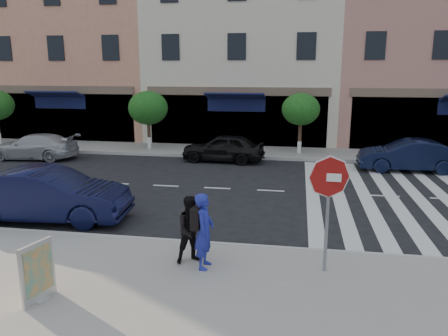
{
  "coord_description": "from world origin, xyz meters",
  "views": [
    {
      "loc": [
        2.9,
        -11.47,
        4.4
      ],
      "look_at": [
        0.71,
        1.37,
        1.4
      ],
      "focal_mm": 35.0,
      "sensor_mm": 36.0,
      "label": 1
    }
  ],
  "objects_px": {
    "car_far_right": "(408,155)",
    "walker": "(192,230)",
    "car_far_mid": "(223,148)",
    "poster_board": "(38,273)",
    "stop_sign": "(329,188)",
    "car_near_mid": "(47,195)",
    "car_far_left": "(34,147)",
    "photographer": "(204,231)"
  },
  "relations": [
    {
      "from": "stop_sign",
      "to": "walker",
      "type": "relative_size",
      "value": 1.65
    },
    {
      "from": "poster_board",
      "to": "stop_sign",
      "type": "bearing_deg",
      "value": 37.43
    },
    {
      "from": "walker",
      "to": "car_near_mid",
      "type": "distance_m",
      "value": 5.47
    },
    {
      "from": "poster_board",
      "to": "car_far_mid",
      "type": "relative_size",
      "value": 0.29
    },
    {
      "from": "walker",
      "to": "photographer",
      "type": "bearing_deg",
      "value": -64.39
    },
    {
      "from": "poster_board",
      "to": "walker",
      "type": "bearing_deg",
      "value": 56.73
    },
    {
      "from": "car_near_mid",
      "to": "car_far_right",
      "type": "bearing_deg",
      "value": -59.55
    },
    {
      "from": "car_far_mid",
      "to": "poster_board",
      "type": "bearing_deg",
      "value": -0.92
    },
    {
      "from": "poster_board",
      "to": "car_far_mid",
      "type": "xyz_separation_m",
      "value": [
        1.13,
        13.54,
        -0.04
      ]
    },
    {
      "from": "photographer",
      "to": "car_far_mid",
      "type": "xyz_separation_m",
      "value": [
        -1.6,
        11.64,
        -0.32
      ]
    },
    {
      "from": "stop_sign",
      "to": "car_far_mid",
      "type": "xyz_separation_m",
      "value": [
        -4.17,
        11.4,
        -1.32
      ]
    },
    {
      "from": "stop_sign",
      "to": "car_near_mid",
      "type": "distance_m",
      "value": 8.25
    },
    {
      "from": "car_far_mid",
      "to": "walker",
      "type": "bearing_deg",
      "value": 10.22
    },
    {
      "from": "photographer",
      "to": "car_far_right",
      "type": "bearing_deg",
      "value": -29.11
    },
    {
      "from": "stop_sign",
      "to": "walker",
      "type": "bearing_deg",
      "value": -174.72
    },
    {
      "from": "walker",
      "to": "car_far_left",
      "type": "bearing_deg",
      "value": 104.22
    },
    {
      "from": "car_near_mid",
      "to": "car_far_left",
      "type": "height_order",
      "value": "car_near_mid"
    },
    {
      "from": "car_near_mid",
      "to": "car_far_left",
      "type": "relative_size",
      "value": 1.11
    },
    {
      "from": "stop_sign",
      "to": "car_near_mid",
      "type": "height_order",
      "value": "stop_sign"
    },
    {
      "from": "poster_board",
      "to": "car_far_mid",
      "type": "distance_m",
      "value": 13.59
    },
    {
      "from": "car_near_mid",
      "to": "car_far_mid",
      "type": "relative_size",
      "value": 1.21
    },
    {
      "from": "photographer",
      "to": "car_far_mid",
      "type": "bearing_deg",
      "value": 9.89
    },
    {
      "from": "stop_sign",
      "to": "car_far_right",
      "type": "bearing_deg",
      "value": 73.92
    },
    {
      "from": "car_far_left",
      "to": "car_far_mid",
      "type": "xyz_separation_m",
      "value": [
        9.3,
        0.99,
        0.05
      ]
    },
    {
      "from": "walker",
      "to": "car_near_mid",
      "type": "relative_size",
      "value": 0.32
    },
    {
      "from": "poster_board",
      "to": "car_far_left",
      "type": "xyz_separation_m",
      "value": [
        -8.17,
        12.55,
        -0.09
      ]
    },
    {
      "from": "photographer",
      "to": "car_far_right",
      "type": "distance_m",
      "value": 12.89
    },
    {
      "from": "walker",
      "to": "car_far_right",
      "type": "xyz_separation_m",
      "value": [
        6.99,
        10.81,
        -0.22
      ]
    },
    {
      "from": "car_far_mid",
      "to": "car_far_right",
      "type": "height_order",
      "value": "car_far_right"
    },
    {
      "from": "walker",
      "to": "poster_board",
      "type": "distance_m",
      "value": 3.21
    },
    {
      "from": "car_far_right",
      "to": "walker",
      "type": "bearing_deg",
      "value": -33.11
    },
    {
      "from": "car_far_right",
      "to": "poster_board",
      "type": "bearing_deg",
      "value": -36.23
    },
    {
      "from": "stop_sign",
      "to": "walker",
      "type": "distance_m",
      "value": 3.08
    },
    {
      "from": "car_near_mid",
      "to": "car_far_right",
      "type": "distance_m",
      "value": 14.62
    },
    {
      "from": "walker",
      "to": "car_far_mid",
      "type": "relative_size",
      "value": 0.39
    },
    {
      "from": "poster_board",
      "to": "car_far_right",
      "type": "xyz_separation_m",
      "value": [
        9.4,
        12.93,
        -0.02
      ]
    },
    {
      "from": "photographer",
      "to": "poster_board",
      "type": "height_order",
      "value": "photographer"
    },
    {
      "from": "stop_sign",
      "to": "car_far_right",
      "type": "distance_m",
      "value": 11.61
    },
    {
      "from": "car_far_left",
      "to": "car_far_right",
      "type": "distance_m",
      "value": 17.57
    },
    {
      "from": "car_far_left",
      "to": "car_far_mid",
      "type": "relative_size",
      "value": 1.09
    },
    {
      "from": "car_near_mid",
      "to": "car_far_left",
      "type": "bearing_deg",
      "value": 30.08
    },
    {
      "from": "photographer",
      "to": "car_far_left",
      "type": "height_order",
      "value": "photographer"
    }
  ]
}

